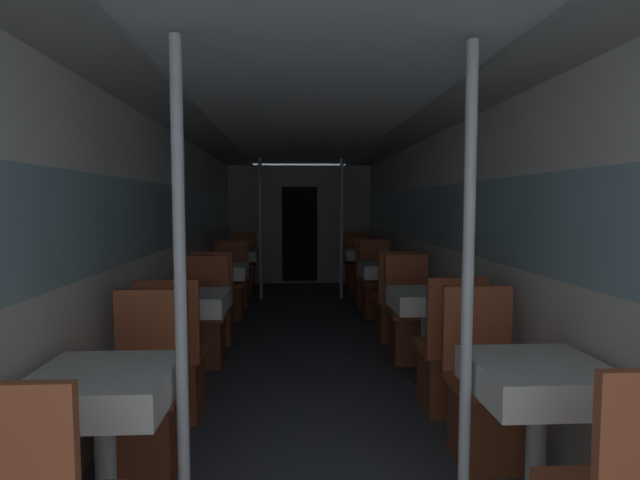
% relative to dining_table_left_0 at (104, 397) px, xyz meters
% --- Properties ---
extents(wall_left, '(0.05, 10.36, 2.15)m').
position_rel_dining_table_left_0_xyz_m(wall_left, '(-0.36, 2.88, 0.47)').
color(wall_left, silver).
rests_on(wall_left, ground_plane).
extents(wall_right, '(0.05, 10.36, 2.15)m').
position_rel_dining_table_left_0_xyz_m(wall_right, '(2.26, 2.88, 0.47)').
color(wall_right, silver).
rests_on(wall_right, ground_plane).
extents(ceiling_panel, '(2.63, 10.36, 0.07)m').
position_rel_dining_table_left_0_xyz_m(ceiling_panel, '(0.95, 2.88, 1.55)').
color(ceiling_panel, silver).
rests_on(ceiling_panel, wall_left).
extents(bulkhead_far, '(2.58, 0.09, 2.15)m').
position_rel_dining_table_left_0_xyz_m(bulkhead_far, '(0.95, 7.02, 0.43)').
color(bulkhead_far, '#A8A8A3').
rests_on(bulkhead_far, ground_plane).
extents(dining_table_left_0, '(0.57, 0.57, 0.76)m').
position_rel_dining_table_left_0_xyz_m(dining_table_left_0, '(0.00, 0.00, 0.00)').
color(dining_table_left_0, '#4C4C51').
rests_on(dining_table_left_0, ground_plane).
extents(chair_left_far_0, '(0.41, 0.41, 0.98)m').
position_rel_dining_table_left_0_xyz_m(chair_left_far_0, '(-0.00, 0.58, -0.34)').
color(chair_left_far_0, brown).
rests_on(chair_left_far_0, ground_plane).
extents(support_pole_left_0, '(0.05, 0.05, 2.15)m').
position_rel_dining_table_left_0_xyz_m(support_pole_left_0, '(0.33, -0.00, 0.43)').
color(support_pole_left_0, silver).
rests_on(support_pole_left_0, ground_plane).
extents(dining_table_left_1, '(0.57, 0.57, 0.76)m').
position_rel_dining_table_left_0_xyz_m(dining_table_left_1, '(0.00, 1.83, 0.00)').
color(dining_table_left_1, '#4C4C51').
rests_on(dining_table_left_1, ground_plane).
extents(chair_left_near_1, '(0.41, 0.41, 0.98)m').
position_rel_dining_table_left_0_xyz_m(chair_left_near_1, '(-0.00, 1.25, -0.34)').
color(chair_left_near_1, brown).
rests_on(chair_left_near_1, ground_plane).
extents(chair_left_far_1, '(0.41, 0.41, 0.98)m').
position_rel_dining_table_left_0_xyz_m(chair_left_far_1, '(-0.00, 2.41, -0.34)').
color(chair_left_far_1, brown).
rests_on(chair_left_far_1, ground_plane).
extents(dining_table_left_2, '(0.57, 0.57, 0.76)m').
position_rel_dining_table_left_0_xyz_m(dining_table_left_2, '(0.00, 3.66, 0.00)').
color(dining_table_left_2, '#4C4C51').
rests_on(dining_table_left_2, ground_plane).
extents(chair_left_near_2, '(0.41, 0.41, 0.98)m').
position_rel_dining_table_left_0_xyz_m(chair_left_near_2, '(-0.00, 3.08, -0.34)').
color(chair_left_near_2, brown).
rests_on(chair_left_near_2, ground_plane).
extents(chair_left_far_2, '(0.41, 0.41, 0.98)m').
position_rel_dining_table_left_0_xyz_m(chair_left_far_2, '(-0.00, 4.24, -0.34)').
color(chair_left_far_2, brown).
rests_on(chair_left_far_2, ground_plane).
extents(dining_table_left_3, '(0.57, 0.57, 0.76)m').
position_rel_dining_table_left_0_xyz_m(dining_table_left_3, '(0.00, 5.49, 0.00)').
color(dining_table_left_3, '#4C4C51').
rests_on(dining_table_left_3, ground_plane).
extents(chair_left_near_3, '(0.41, 0.41, 0.98)m').
position_rel_dining_table_left_0_xyz_m(chair_left_near_3, '(-0.00, 4.91, -0.34)').
color(chair_left_near_3, brown).
rests_on(chair_left_near_3, ground_plane).
extents(chair_left_far_3, '(0.41, 0.41, 0.98)m').
position_rel_dining_table_left_0_xyz_m(chair_left_far_3, '(-0.00, 6.07, -0.34)').
color(chair_left_far_3, brown).
rests_on(chair_left_far_3, ground_plane).
extents(support_pole_left_3, '(0.05, 0.05, 2.15)m').
position_rel_dining_table_left_0_xyz_m(support_pole_left_3, '(0.33, 5.49, 0.43)').
color(support_pole_left_3, silver).
rests_on(support_pole_left_3, ground_plane).
extents(dining_table_right_0, '(0.57, 0.57, 0.76)m').
position_rel_dining_table_left_0_xyz_m(dining_table_right_0, '(1.90, 0.00, 0.00)').
color(dining_table_right_0, '#4C4C51').
rests_on(dining_table_right_0, ground_plane).
extents(chair_right_far_0, '(0.41, 0.41, 0.98)m').
position_rel_dining_table_left_0_xyz_m(chair_right_far_0, '(1.90, 0.58, -0.34)').
color(chair_right_far_0, brown).
rests_on(chair_right_far_0, ground_plane).
extents(support_pole_right_0, '(0.05, 0.05, 2.15)m').
position_rel_dining_table_left_0_xyz_m(support_pole_right_0, '(1.57, -0.00, 0.43)').
color(support_pole_right_0, silver).
rests_on(support_pole_right_0, ground_plane).
extents(dining_table_right_1, '(0.57, 0.57, 0.76)m').
position_rel_dining_table_left_0_xyz_m(dining_table_right_1, '(1.90, 1.83, 0.00)').
color(dining_table_right_1, '#4C4C51').
rests_on(dining_table_right_1, ground_plane).
extents(chair_right_near_1, '(0.41, 0.41, 0.98)m').
position_rel_dining_table_left_0_xyz_m(chair_right_near_1, '(1.90, 1.25, -0.34)').
color(chair_right_near_1, brown).
rests_on(chair_right_near_1, ground_plane).
extents(chair_right_far_1, '(0.41, 0.41, 0.98)m').
position_rel_dining_table_left_0_xyz_m(chair_right_far_1, '(1.90, 2.41, -0.34)').
color(chair_right_far_1, brown).
rests_on(chair_right_far_1, ground_plane).
extents(dining_table_right_2, '(0.57, 0.57, 0.76)m').
position_rel_dining_table_left_0_xyz_m(dining_table_right_2, '(1.90, 3.66, 0.00)').
color(dining_table_right_2, '#4C4C51').
rests_on(dining_table_right_2, ground_plane).
extents(chair_right_near_2, '(0.41, 0.41, 0.98)m').
position_rel_dining_table_left_0_xyz_m(chair_right_near_2, '(1.90, 3.08, -0.34)').
color(chair_right_near_2, brown).
rests_on(chair_right_near_2, ground_plane).
extents(chair_right_far_2, '(0.41, 0.41, 0.98)m').
position_rel_dining_table_left_0_xyz_m(chair_right_far_2, '(1.90, 4.24, -0.34)').
color(chair_right_far_2, brown).
rests_on(chair_right_far_2, ground_plane).
extents(dining_table_right_3, '(0.57, 0.57, 0.76)m').
position_rel_dining_table_left_0_xyz_m(dining_table_right_3, '(1.90, 5.49, 0.00)').
color(dining_table_right_3, '#4C4C51').
rests_on(dining_table_right_3, ground_plane).
extents(chair_right_near_3, '(0.41, 0.41, 0.98)m').
position_rel_dining_table_left_0_xyz_m(chair_right_near_3, '(1.90, 4.91, -0.34)').
color(chair_right_near_3, brown).
rests_on(chair_right_near_3, ground_plane).
extents(chair_right_far_3, '(0.41, 0.41, 0.98)m').
position_rel_dining_table_left_0_xyz_m(chair_right_far_3, '(1.90, 6.07, -0.34)').
color(chair_right_far_3, brown).
rests_on(chair_right_far_3, ground_plane).
extents(support_pole_right_3, '(0.05, 0.05, 2.15)m').
position_rel_dining_table_left_0_xyz_m(support_pole_right_3, '(1.57, 5.49, 0.43)').
color(support_pole_right_3, silver).
rests_on(support_pole_right_3, ground_plane).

